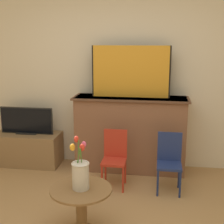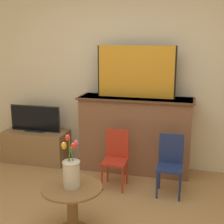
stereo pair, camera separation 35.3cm
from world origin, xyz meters
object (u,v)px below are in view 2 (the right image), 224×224
at_px(vase_tulips, 71,171).
at_px(chair_blue, 170,161).
at_px(chair_red, 116,155).
at_px(tv_monitor, 35,119).
at_px(painting, 136,72).

bearing_deg(vase_tulips, chair_blue, 51.07).
height_order(chair_blue, vase_tulips, vase_tulips).
distance_m(chair_red, vase_tulips, 1.07).
bearing_deg(chair_blue, chair_red, 178.07).
xyz_separation_m(tv_monitor, chair_blue, (2.00, -0.52, -0.25)).
bearing_deg(painting, chair_red, -104.14).
height_order(painting, tv_monitor, painting).
bearing_deg(vase_tulips, chair_red, 81.19).
distance_m(tv_monitor, chair_red, 1.45).
xyz_separation_m(chair_red, chair_blue, (0.66, -0.02, 0.00)).
bearing_deg(chair_red, tv_monitor, 159.53).
relative_size(tv_monitor, vase_tulips, 1.58).
bearing_deg(tv_monitor, vase_tulips, -52.46).
distance_m(chair_red, chair_blue, 0.66).
bearing_deg(painting, tv_monitor, -178.76).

